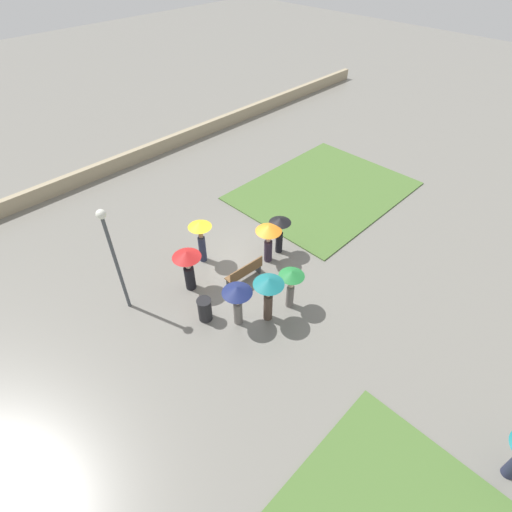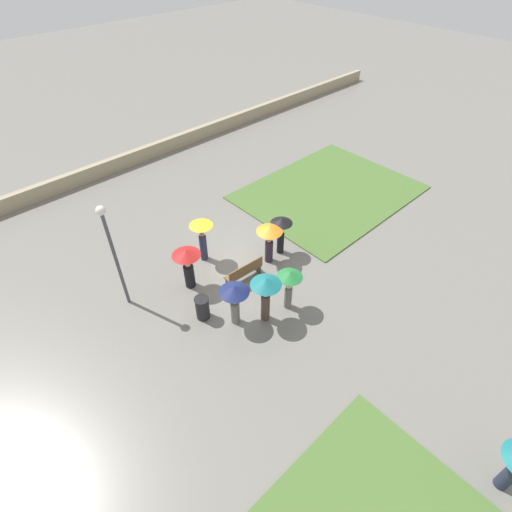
{
  "view_description": "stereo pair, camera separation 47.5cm",
  "coord_description": "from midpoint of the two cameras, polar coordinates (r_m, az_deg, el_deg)",
  "views": [
    {
      "loc": [
        8.23,
        9.01,
        11.31
      ],
      "look_at": [
        -0.05,
        0.81,
        0.95
      ],
      "focal_mm": 28.0,
      "sensor_mm": 36.0,
      "label": 1
    },
    {
      "loc": [
        7.89,
        9.34,
        11.31
      ],
      "look_at": [
        -0.05,
        0.81,
        0.95
      ],
      "focal_mm": 28.0,
      "sensor_mm": 36.0,
      "label": 2
    }
  ],
  "objects": [
    {
      "name": "ground_plane",
      "position": [
        16.65,
        -2.92,
        -1.23
      ],
      "size": [
        90.0,
        90.0,
        0.0
      ],
      "primitive_type": "plane",
      "color": "slate"
    },
    {
      "name": "lawn_patch_near",
      "position": [
        21.36,
        9.01,
        9.2
      ],
      "size": [
        8.69,
        6.73,
        0.06
      ],
      "color": "#4C7033",
      "rests_on": "ground_plane"
    },
    {
      "name": "parapet_wall",
      "position": [
        24.01,
        -20.95,
        11.79
      ],
      "size": [
        45.0,
        0.35,
        0.78
      ],
      "color": "tan",
      "rests_on": "ground_plane"
    },
    {
      "name": "park_bench",
      "position": [
        15.65,
        -2.48,
        -2.29
      ],
      "size": [
        1.64,
        0.52,
        0.9
      ],
      "rotation": [
        0.0,
        0.0,
        -0.06
      ],
      "color": "brown",
      "rests_on": "ground_plane"
    },
    {
      "name": "lamp_post",
      "position": [
        14.0,
        -20.82,
        0.96
      ],
      "size": [
        0.32,
        0.32,
        4.34
      ],
      "color": "#474C51",
      "rests_on": "ground_plane"
    },
    {
      "name": "trash_bin",
      "position": [
        14.44,
        -8.26,
        -7.58
      ],
      "size": [
        0.53,
        0.53,
        0.95
      ],
      "color": "#232326",
      "rests_on": "ground_plane"
    },
    {
      "name": "crowd_person_black",
      "position": [
        16.48,
        2.59,
        4.02
      ],
      "size": [
        0.92,
        0.92,
        1.75
      ],
      "rotation": [
        0.0,
        0.0,
        6.19
      ],
      "color": "black",
      "rests_on": "ground_plane"
    },
    {
      "name": "crowd_person_yellow",
      "position": [
        16.1,
        -8.77,
        3.24
      ],
      "size": [
        0.95,
        0.95,
        1.99
      ],
      "rotation": [
        0.0,
        0.0,
        4.6
      ],
      "color": "#282D47",
      "rests_on": "ground_plane"
    },
    {
      "name": "crowd_person_green",
      "position": [
        14.17,
        4.09,
        -3.58
      ],
      "size": [
        0.93,
        0.93,
        1.74
      ],
      "rotation": [
        0.0,
        0.0,
        3.75
      ],
      "color": "slate",
      "rests_on": "ground_plane"
    },
    {
      "name": "crowd_person_red",
      "position": [
        15.05,
        -10.63,
        -1.01
      ],
      "size": [
        1.08,
        1.08,
        1.84
      ],
      "rotation": [
        0.0,
        0.0,
        4.86
      ],
      "color": "black",
      "rests_on": "ground_plane"
    },
    {
      "name": "crowd_person_navy",
      "position": [
        13.56,
        -3.7,
        -5.73
      ],
      "size": [
        1.05,
        1.05,
        1.78
      ],
      "rotation": [
        0.0,
        0.0,
        5.57
      ],
      "color": "slate",
      "rests_on": "ground_plane"
    },
    {
      "name": "crowd_person_orange",
      "position": [
        15.96,
        0.95,
        3.03
      ],
      "size": [
        1.07,
        1.07,
        1.81
      ],
      "rotation": [
        0.0,
        0.0,
        2.9
      ],
      "color": "#2D2333",
      "rests_on": "ground_plane"
    },
    {
      "name": "crowd_person_teal",
      "position": [
        13.56,
        0.79,
        -4.77
      ],
      "size": [
        1.07,
        1.07,
        1.99
      ],
      "rotation": [
        0.0,
        0.0,
        2.1
      ],
      "color": "#47382D",
      "rests_on": "ground_plane"
    }
  ]
}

